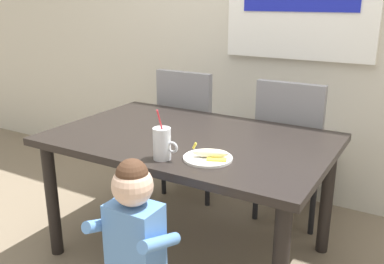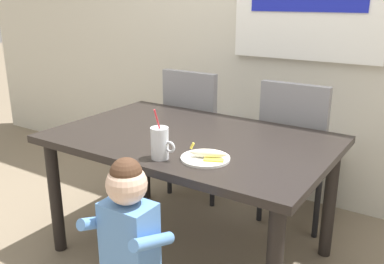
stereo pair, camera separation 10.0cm
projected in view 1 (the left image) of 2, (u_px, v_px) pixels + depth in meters
The scene contains 8 objects.
ground_plane at pixel (190, 251), 2.51m from camera, with size 24.00×24.00×0.00m, color #7A6B56.
dining_table at pixel (190, 151), 2.31m from camera, with size 1.50×0.97×0.72m.
dining_chair_left at pixel (192, 126), 3.08m from camera, with size 0.44×0.44×0.96m.
dining_chair_right at pixel (292, 144), 2.71m from camera, with size 0.44×0.45×0.96m.
toddler_standing at pixel (134, 230), 1.74m from camera, with size 0.33×0.24×0.84m.
milk_cup at pixel (162, 145), 1.94m from camera, with size 0.13×0.09×0.25m.
snack_plate at pixel (208, 158), 1.95m from camera, with size 0.23×0.23×0.01m, color white.
peeled_banana at pixel (211, 154), 1.94m from camera, with size 0.18×0.13×0.07m.
Camera 1 is at (1.11, -1.87, 1.44)m, focal length 39.40 mm.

